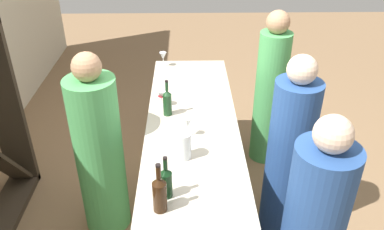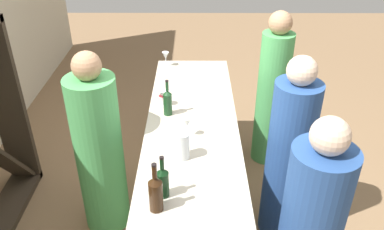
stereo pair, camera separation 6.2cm
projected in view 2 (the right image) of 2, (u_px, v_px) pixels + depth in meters
name	position (u px, v px, depth m)	size (l,w,h in m)	color
ground_plane	(192.00, 205.00, 3.63)	(12.00, 12.00, 0.00)	#846647
bar_counter	(192.00, 165.00, 3.40)	(2.40, 0.72, 0.92)	gray
wine_bottle_leftmost_amber_brown	(156.00, 193.00, 2.25)	(0.08, 0.08, 0.33)	#331E0F
wine_bottle_second_left_dark_green	(163.00, 181.00, 2.36)	(0.08, 0.08, 0.29)	black
wine_bottle_center_olive_green	(168.00, 102.00, 3.19)	(0.07, 0.07, 0.31)	#193D1E
wine_glass_near_left	(187.00, 123.00, 2.91)	(0.06, 0.06, 0.16)	white
wine_glass_near_center	(162.00, 95.00, 3.32)	(0.08, 0.08, 0.14)	white
wine_glass_near_right	(166.00, 56.00, 4.02)	(0.07, 0.07, 0.15)	white
water_pitcher	(182.00, 146.00, 2.70)	(0.10, 0.10, 0.20)	silver
person_left_guest	(272.00, 95.00, 3.89)	(0.39, 0.39, 1.58)	#4CA559
person_center_guest	(288.00, 158.00, 3.05)	(0.35, 0.35, 1.57)	#284C8C
person_server_behind	(99.00, 153.00, 3.12)	(0.42, 0.42, 1.57)	#4CA559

